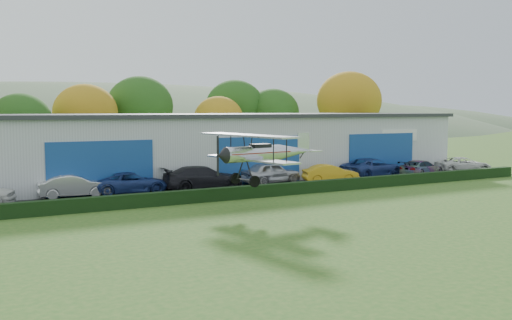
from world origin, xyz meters
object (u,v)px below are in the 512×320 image
car_4 (271,173)px  car_6 (372,168)px  hangar (226,145)px  car_7 (421,168)px  car_2 (131,183)px  biplane (262,152)px  car_3 (203,178)px  car_5 (331,174)px  car_1 (74,186)px  car_8 (464,165)px

car_4 → car_6: bearing=-100.7°
hangar → car_7: bearing=-29.9°
car_2 → biplane: size_ratio=0.69×
car_3 → car_7: (19.64, -1.13, -0.17)m
hangar → biplane: (-5.81, -16.50, 0.69)m
car_5 → car_6: (5.06, 1.19, 0.09)m
car_1 → car_6: car_6 is taller
car_2 → car_8: bearing=-89.7°
car_1 → car_4: 14.52m
hangar → car_8: 21.43m
car_1 → biplane: 13.20m
car_8 → car_1: bearing=106.5°
car_4 → car_5: car_4 is taller
hangar → biplane: size_ratio=5.50×
hangar → car_2: bearing=-147.9°
car_4 → car_6: (9.32, -0.67, -0.03)m
hangar → car_2: 12.09m
car_1 → biplane: (8.06, -10.14, 2.57)m
car_1 → car_7: (28.28, -1.93, -0.07)m
car_5 → car_6: bearing=-59.1°
car_3 → car_4: (5.87, 0.70, -0.01)m
car_4 → car_5: (4.25, -1.86, -0.12)m
hangar → car_2: (-10.11, -6.34, -1.90)m
hangar → car_8: (19.73, -8.13, -1.93)m
hangar → car_7: size_ratio=8.86×
car_1 → car_8: (33.59, -1.77, -0.05)m
car_5 → car_8: car_5 is taller
car_7 → car_6: bearing=63.6°
car_1 → car_6: 23.85m
car_5 → car_2: bearing=100.2°
car_7 → car_8: car_8 is taller
car_7 → car_8: size_ratio=0.94×
car_7 → biplane: bearing=100.4°
car_3 → car_7: car_3 is taller
hangar → car_6: 12.39m
car_7 → car_2: bearing=73.8°
car_7 → car_5: bearing=78.5°
car_3 → car_5: car_3 is taller
car_8 → car_2: bearing=106.1°
car_2 → biplane: biplane is taller
car_1 → car_3: size_ratio=0.77×
car_5 → car_8: bearing=-71.6°
car_2 → car_8: car_2 is taller
biplane → car_3: bearing=78.0°
car_5 → car_6: 5.20m
car_5 → car_8: 14.82m
car_3 → car_4: car_3 is taller
car_3 → car_8: size_ratio=1.18×
car_6 → hangar: bearing=45.7°
car_2 → car_5: (15.03, -1.97, -0.01)m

